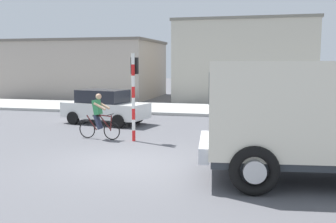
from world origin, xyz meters
name	(u,v)px	position (x,y,z in m)	size (l,w,h in m)	color
ground_plane	(123,162)	(0.00, 0.00, 0.00)	(120.00, 120.00, 0.00)	#56565B
sidewalk_far	(197,109)	(0.00, 12.59, 0.08)	(80.00, 5.00, 0.16)	#ADADA8
truck_foreground	(317,113)	(5.15, -0.56, 1.67)	(5.69, 3.34, 2.90)	silver
cyclist	(99,116)	(-2.11, 3.08, 0.86)	(1.72, 0.51, 1.72)	black
traffic_light_pole	(134,85)	(-0.71, 3.10, 2.07)	(0.24, 0.43, 3.20)	red
car_red_near	(105,106)	(-3.38, 6.65, 0.82)	(4.26, 2.46, 1.60)	white
pedestrian_near_kerb	(217,108)	(1.85, 7.04, 0.85)	(0.34, 0.22, 1.62)	#2D334C
building_corner_left	(88,69)	(-10.62, 20.31, 2.35)	(11.79, 8.16, 4.69)	#9E9389
building_mid_block	(244,61)	(2.40, 19.67, 2.99)	(10.12, 5.97, 5.98)	#B2AD9E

